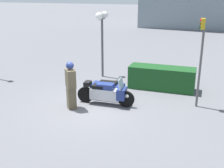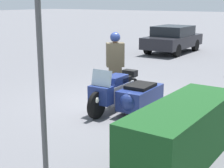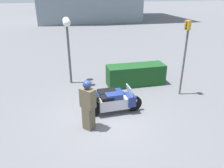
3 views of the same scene
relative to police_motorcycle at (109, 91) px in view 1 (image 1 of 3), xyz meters
name	(u,v)px [view 1 (image 1 of 3)]	position (x,y,z in m)	size (l,w,h in m)	color
ground_plane	(90,106)	(-0.56, -0.71, -0.47)	(160.00, 160.00, 0.00)	slate
police_motorcycle	(109,91)	(0.00, 0.00, 0.00)	(2.41, 1.29, 1.16)	black
officer_rider	(71,84)	(-1.15, -1.16, 0.54)	(0.58, 0.60, 1.90)	brown
hedge_bush_curbside	(162,78)	(1.83, 2.29, 0.06)	(3.04, 0.99, 1.07)	#19471E
twin_lamp_post	(102,26)	(-1.51, 3.27, 2.26)	(0.37, 1.14, 3.42)	#4C4C51
traffic_light_near	(201,51)	(3.50, 0.63, 1.82)	(0.23, 0.27, 3.49)	#4C4C4C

